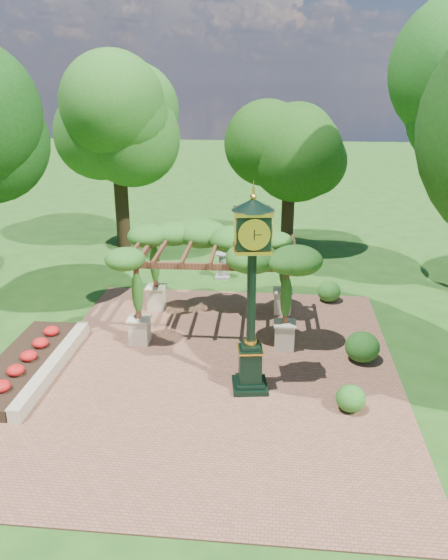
{
  "coord_description": "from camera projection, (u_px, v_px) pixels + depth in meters",
  "views": [
    {
      "loc": [
        1.49,
        -12.43,
        7.82
      ],
      "look_at": [
        0.0,
        2.5,
        2.2
      ],
      "focal_mm": 35.0,
      "sensor_mm": 36.0,
      "label": 1
    }
  ],
  "objects": [
    {
      "name": "tree_north",
      "position": [
        290.0,
        154.0,
        24.67
      ],
      "size": [
        4.0,
        4.0,
        6.59
      ],
      "color": "black",
      "rests_on": "ground"
    },
    {
      "name": "shrub_mid",
      "position": [
        362.0,
        347.0,
        15.74
      ],
      "size": [
        1.02,
        1.02,
        0.89
      ],
      "primitive_type": "ellipsoid",
      "rotation": [
        0.0,
        0.0,
        -0.04
      ],
      "color": "#1E4E16",
      "rests_on": "brick_plaza"
    },
    {
      "name": "border_wall",
      "position": [
        54.0,
        366.0,
        15.28
      ],
      "size": [
        0.35,
        5.0,
        0.4
      ],
      "primitive_type": "cube",
      "color": "#C6B793",
      "rests_on": "ground"
    },
    {
      "name": "pedestal_clock",
      "position": [
        252.0,
        280.0,
        13.43
      ],
      "size": [
        1.16,
        1.16,
        5.22
      ],
      "rotation": [
        0.0,
        0.0,
        0.14
      ],
      "color": "black",
      "rests_on": "brick_plaza"
    },
    {
      "name": "pergola",
      "position": [
        215.0,
        251.0,
        17.13
      ],
      "size": [
        5.23,
        3.35,
        3.25
      ],
      "rotation": [
        0.0,
        0.0,
        0.02
      ],
      "color": "beige",
      "rests_on": "brick_plaza"
    },
    {
      "name": "brick_plaza",
      "position": [
        219.0,
        371.0,
        15.38
      ],
      "size": [
        10.0,
        12.0,
        0.04
      ],
      "primitive_type": "cube",
      "color": "brown",
      "rests_on": "ground"
    },
    {
      "name": "shrub_back",
      "position": [
        329.0,
        291.0,
        19.97
      ],
      "size": [
        0.99,
        0.99,
        0.76
      ],
      "primitive_type": "ellipsoid",
      "rotation": [
        0.0,
        0.0,
        -0.19
      ],
      "color": "#2B6B1F",
      "rests_on": "brick_plaza"
    },
    {
      "name": "flower_bed",
      "position": [
        23.0,
        365.0,
        15.37
      ],
      "size": [
        1.5,
        5.0,
        0.36
      ],
      "primitive_type": "cube",
      "color": "red",
      "rests_on": "ground"
    },
    {
      "name": "sundial",
      "position": [
        222.0,
        267.0,
        22.37
      ],
      "size": [
        0.6,
        0.6,
        1.07
      ],
      "rotation": [
        0.0,
        0.0,
        0.01
      ],
      "color": "gray",
      "rests_on": "ground"
    },
    {
      "name": "ground",
      "position": [
        215.0,
        390.0,
        14.46
      ],
      "size": [
        120.0,
        120.0,
        0.0
      ],
      "primitive_type": "plane",
      "color": "#1E4714",
      "rests_on": "ground"
    },
    {
      "name": "shrub_front",
      "position": [
        351.0,
        398.0,
        13.43
      ],
      "size": [
        0.81,
        0.81,
        0.67
      ],
      "primitive_type": "ellipsoid",
      "rotation": [
        0.0,
        0.0,
        0.1
      ],
      "color": "#26621C",
      "rests_on": "brick_plaza"
    },
    {
      "name": "tree_west_far",
      "position": [
        117.0,
        131.0,
        24.83
      ],
      "size": [
        4.24,
        4.24,
        7.99
      ],
      "color": "#312213",
      "rests_on": "ground"
    }
  ]
}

